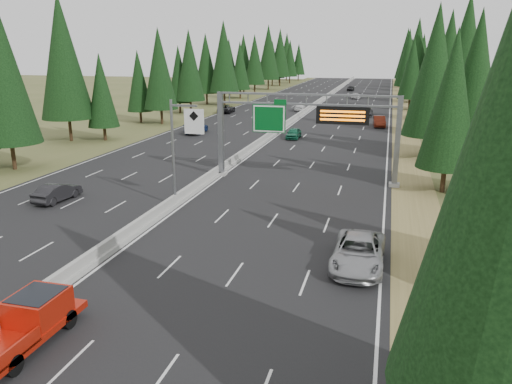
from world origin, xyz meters
The scene contains 19 objects.
road centered at (0.00, 80.00, 0.04)m, with size 32.00×260.00×0.08m, color black.
shoulder_right centered at (17.80, 80.00, 0.03)m, with size 3.60×260.00×0.06m, color olive.
shoulder_left centered at (-17.80, 80.00, 0.03)m, with size 3.60×260.00×0.06m, color #495226.
median_barrier centered at (0.00, 80.00, 0.41)m, with size 0.70×260.00×0.85m.
sign_gantry centered at (8.92, 34.88, 5.27)m, with size 16.75×0.98×7.80m.
hov_sign_pole centered at (0.58, 24.97, 4.72)m, with size 2.80×0.50×8.00m.
tree_row_right centered at (21.96, 71.39, 9.66)m, with size 12.07×241.64×18.85m.
tree_row_left centered at (-22.08, 81.63, 9.05)m, with size 12.26×240.53×18.85m.
silver_minivan centered at (14.23, 17.18, 0.91)m, with size 2.75×5.96×1.66m, color #98999C.
red_pickup centered at (1.85, 6.46, 1.10)m, with size 2.02×5.66×1.84m.
car_ahead_green centered at (3.16, 56.90, 0.78)m, with size 1.66×4.12×1.40m, color #166243.
car_ahead_dkred centered at (13.99, 70.83, 0.89)m, with size 1.72×4.94×1.63m, color #5A1A0C.
car_ahead_dkgrey centered at (11.43, 83.71, 0.84)m, with size 2.13×5.24×1.52m, color black.
car_ahead_white centered at (7.20, 116.97, 0.74)m, with size 2.18×4.72×1.31m, color silver.
car_ahead_far centered at (4.13, 141.10, 0.83)m, with size 1.77×4.40×1.50m, color black.
car_onc_near centered at (-9.45, 23.72, 0.79)m, with size 1.49×4.28×1.41m, color black.
car_onc_blue centered at (-11.15, 57.73, 0.90)m, with size 2.31×5.68×1.65m, color navy.
car_onc_white centered at (-1.50, 88.26, 0.87)m, with size 1.87×4.64×1.58m, color white.
car_onc_far centered at (-14.50, 81.84, 0.84)m, with size 2.52×5.46×1.52m, color black.
Camera 1 is at (15.30, -8.65, 11.53)m, focal length 35.00 mm.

